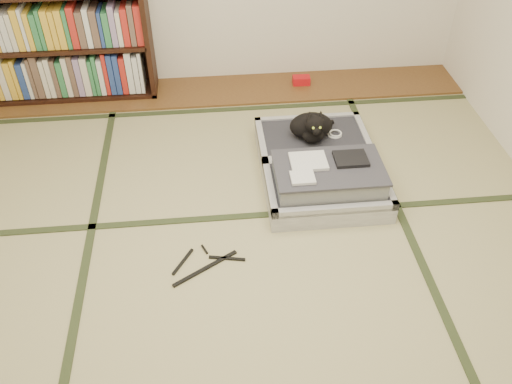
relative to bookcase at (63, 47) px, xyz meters
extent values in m
plane|color=tan|center=(1.35, -2.07, -0.45)|extent=(4.50, 4.50, 0.00)
cube|color=brown|center=(1.35, -0.07, -0.44)|extent=(4.00, 0.50, 0.02)
cube|color=red|center=(1.98, -0.04, -0.40)|extent=(0.15, 0.10, 0.07)
cube|color=#2D381E|center=(0.35, -2.07, -0.45)|extent=(0.05, 4.50, 0.01)
cube|color=#2D381E|center=(2.35, -2.07, -0.45)|extent=(0.05, 4.50, 0.01)
cube|color=#2D381E|center=(1.35, -1.67, -0.45)|extent=(4.00, 0.05, 0.01)
cube|color=#2D381E|center=(1.35, -0.37, -0.45)|extent=(4.00, 0.05, 0.01)
cube|color=black|center=(0.69, 0.00, 0.02)|extent=(0.04, 0.33, 0.92)
cube|color=black|center=(0.00, 0.00, -0.42)|extent=(1.43, 0.33, 0.04)
cube|color=black|center=(0.00, 0.00, 0.02)|extent=(1.37, 0.33, 0.03)
cube|color=black|center=(0.00, 0.15, 0.02)|extent=(1.43, 0.02, 0.92)
cube|color=gray|center=(0.00, -0.02, -0.20)|extent=(1.29, 0.23, 0.39)
cube|color=gray|center=(0.00, -0.02, 0.21)|extent=(1.29, 0.23, 0.35)
cube|color=silver|center=(1.89, -1.57, -0.38)|extent=(0.80, 0.54, 0.14)
cube|color=#2C2C33|center=(1.89, -1.57, -0.35)|extent=(0.72, 0.45, 0.11)
cube|color=silver|center=(1.89, -1.82, -0.31)|extent=(0.80, 0.04, 0.05)
cube|color=silver|center=(1.89, -1.32, -0.31)|extent=(0.80, 0.04, 0.05)
cube|color=silver|center=(1.51, -1.57, -0.31)|extent=(0.04, 0.54, 0.05)
cube|color=silver|center=(2.27, -1.57, -0.31)|extent=(0.04, 0.54, 0.05)
cube|color=silver|center=(1.89, -1.03, -0.38)|extent=(0.80, 0.54, 0.14)
cube|color=#2C2C33|center=(1.89, -1.03, -0.35)|extent=(0.72, 0.45, 0.11)
cube|color=silver|center=(1.89, -1.28, -0.31)|extent=(0.80, 0.04, 0.05)
cube|color=silver|center=(1.89, -0.79, -0.31)|extent=(0.80, 0.04, 0.05)
cube|color=silver|center=(1.51, -1.03, -0.31)|extent=(0.04, 0.54, 0.05)
cube|color=silver|center=(2.27, -1.03, -0.31)|extent=(0.04, 0.54, 0.05)
cylinder|color=black|center=(1.89, -1.30, -0.30)|extent=(0.72, 0.03, 0.03)
cube|color=#9C9588|center=(1.89, -1.57, -0.25)|extent=(0.69, 0.42, 0.14)
cube|color=#36353C|center=(1.89, -1.57, -0.17)|extent=(0.71, 0.44, 0.02)
cube|color=silver|center=(1.76, -1.52, -0.15)|extent=(0.24, 0.19, 0.02)
cube|color=black|center=(2.04, -1.52, -0.15)|extent=(0.21, 0.17, 0.02)
cube|color=silver|center=(1.70, -1.68, -0.15)|extent=(0.15, 0.13, 0.02)
cube|color=white|center=(1.66, -1.83, -0.37)|extent=(0.06, 0.01, 0.05)
cube|color=white|center=(1.79, -1.83, -0.39)|extent=(0.05, 0.01, 0.04)
cube|color=orange|center=(2.16, -1.83, -0.37)|extent=(0.05, 0.01, 0.04)
cube|color=#197F33|center=(2.09, -1.83, -0.35)|extent=(0.04, 0.01, 0.03)
ellipsoid|color=black|center=(1.87, -1.04, -0.20)|extent=(0.31, 0.20, 0.19)
ellipsoid|color=black|center=(1.87, -1.13, -0.22)|extent=(0.15, 0.11, 0.11)
ellipsoid|color=black|center=(1.87, -1.16, -0.11)|extent=(0.13, 0.12, 0.13)
sphere|color=black|center=(1.87, -1.21, -0.13)|extent=(0.06, 0.06, 0.06)
cone|color=black|center=(1.83, -1.14, -0.04)|extent=(0.05, 0.06, 0.06)
cone|color=black|center=(1.91, -1.14, -0.04)|extent=(0.05, 0.06, 0.06)
sphere|color=#A5BF33|center=(1.85, -1.22, -0.10)|extent=(0.02, 0.02, 0.02)
sphere|color=#A5BF33|center=(1.90, -1.22, -0.10)|extent=(0.02, 0.02, 0.02)
cylinder|color=black|center=(1.98, -0.94, -0.27)|extent=(0.19, 0.11, 0.03)
torus|color=white|center=(2.05, -1.03, -0.29)|extent=(0.11, 0.11, 0.02)
torus|color=white|center=(2.06, -1.04, -0.28)|extent=(0.09, 0.09, 0.01)
cube|color=black|center=(1.07, -2.10, -0.44)|extent=(0.39, 0.25, 0.01)
cube|color=black|center=(0.93, -2.03, -0.44)|extent=(0.13, 0.20, 0.01)
cube|color=black|center=(1.20, -2.03, -0.44)|extent=(0.22, 0.06, 0.01)
cylinder|color=black|center=(1.07, -1.94, -0.44)|extent=(0.04, 0.08, 0.01)
camera|label=1|loc=(1.15, -4.23, 1.99)|focal=38.00mm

